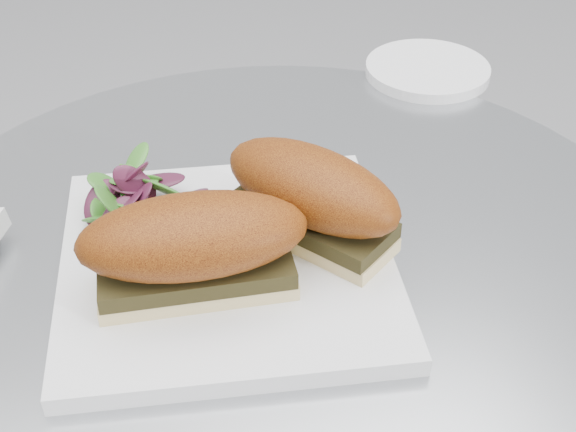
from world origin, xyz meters
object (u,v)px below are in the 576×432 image
object	(u,v)px
sandwich_left	(194,245)
saucer	(427,70)
plate	(227,263)
sandwich_right	(311,195)

from	to	relation	value
sandwich_left	saucer	bearing A→B (deg)	47.85
plate	sandwich_left	xyz separation A→B (m)	(-0.03, -0.03, 0.05)
plate	sandwich_left	world-z (taller)	sandwich_left
sandwich_left	saucer	distance (m)	0.46
sandwich_left	sandwich_right	xyz separation A→B (m)	(0.11, 0.03, -0.00)
sandwich_left	saucer	size ratio (longest dim) A/B	1.28
saucer	sandwich_left	bearing A→B (deg)	-142.65
sandwich_left	sandwich_right	bearing A→B (deg)	24.67
sandwich_right	saucer	xyz separation A→B (m)	(0.25, 0.25, -0.05)
plate	sandwich_right	distance (m)	0.09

